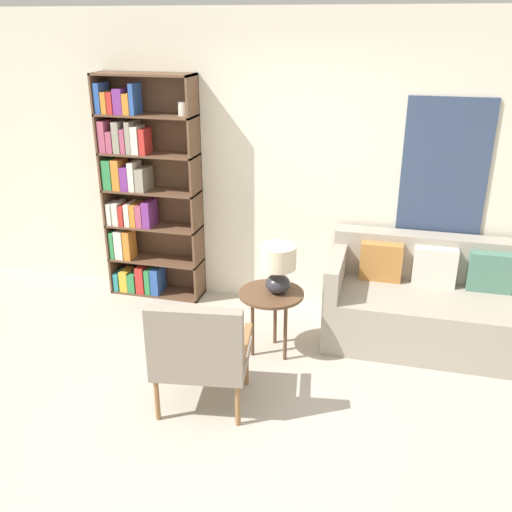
% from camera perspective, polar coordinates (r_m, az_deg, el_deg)
% --- Properties ---
extents(ground_plane, '(14.00, 14.00, 0.00)m').
position_cam_1_polar(ground_plane, '(4.11, -4.76, -16.46)').
color(ground_plane, '#B2A899').
extents(wall_back, '(6.40, 0.08, 2.70)m').
position_cam_1_polar(wall_back, '(5.29, 2.21, 9.04)').
color(wall_back, silver).
rests_on(wall_back, ground_plane).
extents(bookshelf, '(0.93, 0.30, 2.15)m').
position_cam_1_polar(bookshelf, '(5.62, -11.59, 6.39)').
color(bookshelf, brown).
rests_on(bookshelf, ground_plane).
extents(armchair, '(0.72, 0.64, 0.87)m').
position_cam_1_polar(armchair, '(3.96, -5.72, -9.36)').
color(armchair, olive).
rests_on(armchair, ground_plane).
extents(couch, '(1.75, 0.87, 0.86)m').
position_cam_1_polar(couch, '(5.11, 17.10, -4.63)').
color(couch, '#9E9384').
rests_on(couch, ground_plane).
extents(side_table, '(0.53, 0.53, 0.56)m').
position_cam_1_polar(side_table, '(4.62, 1.53, -4.33)').
color(side_table, brown).
rests_on(side_table, ground_plane).
extents(table_lamp, '(0.28, 0.28, 0.40)m').
position_cam_1_polar(table_lamp, '(4.49, 2.24, -0.89)').
color(table_lamp, '#2D2D33').
rests_on(table_lamp, side_table).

